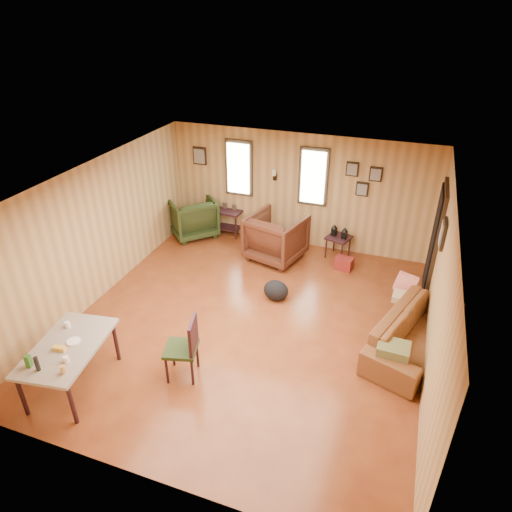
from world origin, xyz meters
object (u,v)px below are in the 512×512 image
at_px(recliner_brown, 276,235).
at_px(end_table, 230,217).
at_px(recliner_green, 192,215).
at_px(dining_table, 67,350).
at_px(sofa, 416,327).
at_px(side_table, 339,236).

distance_m(recliner_brown, end_table, 1.49).
distance_m(recliner_green, dining_table, 4.73).
xyz_separation_m(sofa, end_table, (-4.11, 2.68, -0.00)).
relative_size(sofa, dining_table, 1.43).
distance_m(sofa, recliner_green, 5.40).
bearing_deg(side_table, recliner_green, -178.38).
distance_m(end_table, dining_table, 5.05).
distance_m(sofa, dining_table, 4.94).
bearing_deg(end_table, recliner_brown, -28.86).
relative_size(sofa, recliner_brown, 2.02).
xyz_separation_m(recliner_brown, side_table, (1.18, 0.48, -0.04)).
relative_size(sofa, recliner_green, 2.20).
relative_size(end_table, side_table, 1.03).
relative_size(recliner_brown, dining_table, 0.71).
height_order(sofa, recliner_brown, recliner_brown).
bearing_deg(recliner_green, end_table, 158.21).
relative_size(recliner_green, dining_table, 0.65).
distance_m(recliner_brown, side_table, 1.27).
bearing_deg(sofa, recliner_brown, 73.61).
relative_size(end_table, dining_table, 0.50).
bearing_deg(recliner_green, sofa, 108.71).
height_order(side_table, dining_table, dining_table).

